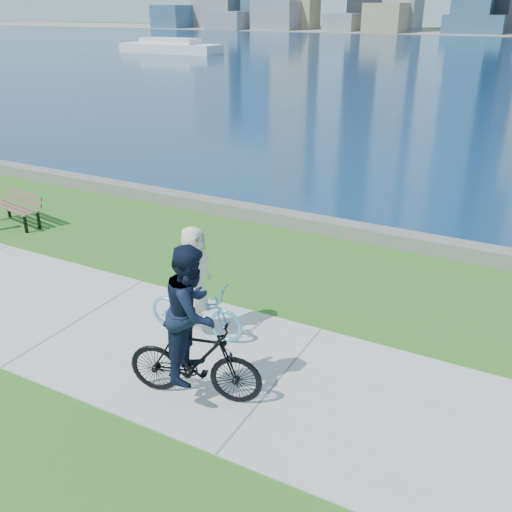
{
  "coord_description": "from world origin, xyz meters",
  "views": [
    {
      "loc": [
        7.12,
        -6.44,
        5.25
      ],
      "look_at": [
        2.63,
        1.85,
        1.1
      ],
      "focal_mm": 40.0,
      "sensor_mm": 36.0,
      "label": 1
    }
  ],
  "objects": [
    {
      "name": "ground",
      "position": [
        0.0,
        0.0,
        0.0
      ],
      "size": [
        320.0,
        320.0,
        0.0
      ],
      "primitive_type": "plane",
      "color": "#276219",
      "rests_on": "ground"
    },
    {
      "name": "concrete_path",
      "position": [
        0.0,
        0.0,
        0.01
      ],
      "size": [
        80.0,
        3.5,
        0.02
      ],
      "primitive_type": "cube",
      "color": "#ACADA7",
      "rests_on": "ground"
    },
    {
      "name": "seawall",
      "position": [
        0.0,
        6.2,
        0.17
      ],
      "size": [
        90.0,
        0.5,
        0.35
      ],
      "primitive_type": "cube",
      "color": "slate",
      "rests_on": "ground"
    },
    {
      "name": "ferry_near",
      "position": [
        -36.53,
        52.64,
        0.72
      ],
      "size": [
        12.73,
        3.64,
        1.73
      ],
      "color": "white",
      "rests_on": "ground"
    },
    {
      "name": "park_bench",
      "position": [
        -5.0,
        2.98,
        0.52
      ],
      "size": [
        1.7,
        0.83,
        0.84
      ],
      "rotation": [
        0.0,
        0.0,
        -0.17
      ],
      "color": "black",
      "rests_on": "ground"
    },
    {
      "name": "cyclist_woman",
      "position": [
        2.15,
        0.58,
        0.75
      ],
      "size": [
        0.76,
        1.82,
        1.98
      ],
      "rotation": [
        0.0,
        0.0,
        1.65
      ],
      "color": "#62C2F0",
      "rests_on": "ground"
    },
    {
      "name": "cyclist_man",
      "position": [
        3.12,
        -0.87,
        1.02
      ],
      "size": [
        1.06,
        2.06,
        2.38
      ],
      "rotation": [
        0.0,
        0.0,
        1.83
      ],
      "color": "black",
      "rests_on": "ground"
    }
  ]
}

